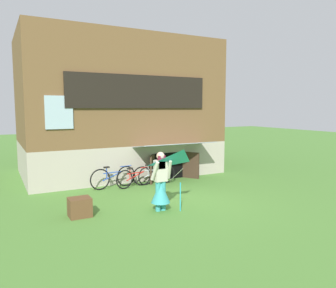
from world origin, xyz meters
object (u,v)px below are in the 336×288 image
bicycle_silver (154,174)px  wooden_crate (80,207)px  kite (184,167)px  bicycle_red (135,177)px  person (161,186)px  bicycle_blue (113,177)px

bicycle_silver → wooden_crate: bearing=-140.1°
kite → bicycle_red: 3.59m
kite → wooden_crate: kite is taller
bicycle_silver → bicycle_red: (-0.78, -0.08, -0.02)m
person → wooden_crate: size_ratio=2.91×
kite → bicycle_silver: (0.83, 3.54, -0.93)m
kite → bicycle_blue: (-0.69, 3.69, -0.91)m
bicycle_red → bicycle_blue: size_ratio=0.90×
person → bicycle_silver: person is taller
person → kite: person is taller
bicycle_red → wooden_crate: (-2.50, -2.31, -0.10)m
bicycle_silver → bicycle_blue: (-1.52, 0.15, 0.01)m
kite → bicycle_silver: bearing=76.8°
person → kite: size_ratio=1.03×
kite → bicycle_blue: 3.86m
wooden_crate → bicycle_blue: bearing=55.3°
person → bicycle_blue: 3.11m
bicycle_blue → person: bearing=-91.1°
person → bicycle_blue: bearing=92.9°
person → wooden_crate: (-2.08, 0.54, -0.44)m
bicycle_silver → kite: bearing=-99.3°
bicycle_blue → wooden_crate: 3.09m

